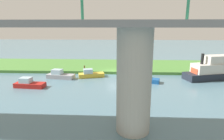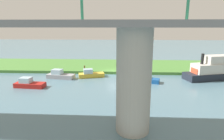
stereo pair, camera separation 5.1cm
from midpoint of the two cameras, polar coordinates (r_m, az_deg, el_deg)
ground_plane at (r=33.62m, az=0.65°, el=-1.34°), size 160.00×160.00×0.00m
grassy_bank at (r=39.39m, az=1.01°, el=1.24°), size 80.00×12.00×0.50m
bridge_pylon at (r=15.05m, az=6.63°, el=-3.55°), size 2.76×2.76×8.41m
bridge_span at (r=14.42m, az=7.14°, el=14.65°), size 60.79×4.30×3.25m
person_on_bank at (r=35.75m, az=6.43°, el=1.46°), size 0.51×0.51×1.39m
mooring_post at (r=34.89m, az=-8.23°, el=0.64°), size 0.20×0.20×0.85m
riverboat_paddlewheel at (r=34.43m, az=27.88°, el=0.10°), size 8.67×4.82×4.21m
skiff_small at (r=32.26m, az=-15.36°, el=-1.49°), size 4.63×2.25×1.48m
motorboat_red at (r=29.56m, az=9.99°, el=-2.67°), size 4.23×2.49×1.33m
pontoon_yellow at (r=32.02m, az=-6.41°, el=-1.24°), size 4.47×2.58×1.41m
motorboat_white at (r=29.15m, az=-23.67°, el=-3.82°), size 4.30×1.82×1.40m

